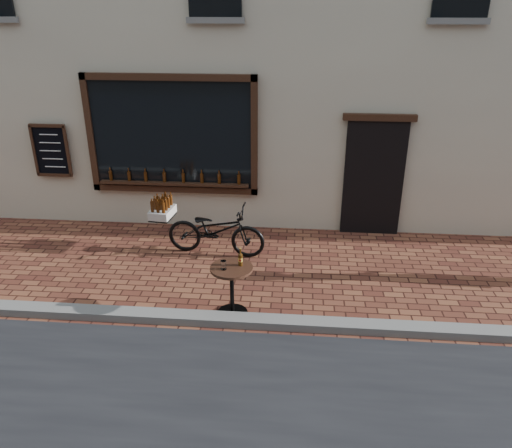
{
  "coord_description": "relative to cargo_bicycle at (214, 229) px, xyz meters",
  "views": [
    {
      "loc": [
        0.49,
        -5.58,
        4.15
      ],
      "look_at": [
        -0.11,
        1.2,
        1.1
      ],
      "focal_mm": 35.0,
      "sensor_mm": 36.0,
      "label": 1
    }
  ],
  "objects": [
    {
      "name": "ground",
      "position": [
        0.96,
        -2.3,
        -0.47
      ],
      "size": [
        90.0,
        90.0,
        0.0
      ],
      "primitive_type": "plane",
      "color": "#50231A",
      "rests_on": "ground"
    },
    {
      "name": "kerb",
      "position": [
        0.96,
        -2.1,
        -0.41
      ],
      "size": [
        90.0,
        0.25,
        0.12
      ],
      "primitive_type": "cube",
      "color": "slate",
      "rests_on": "ground"
    },
    {
      "name": "cargo_bicycle",
      "position": [
        0.0,
        0.0,
        0.0
      ],
      "size": [
        2.08,
        0.81,
        0.99
      ],
      "rotation": [
        0.0,
        0.0,
        1.46
      ],
      "color": "black",
      "rests_on": "ground"
    },
    {
      "name": "bistro_table",
      "position": [
        0.57,
        -1.86,
        0.08
      ],
      "size": [
        0.6,
        0.6,
        1.03
      ],
      "color": "black",
      "rests_on": "ground"
    }
  ]
}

